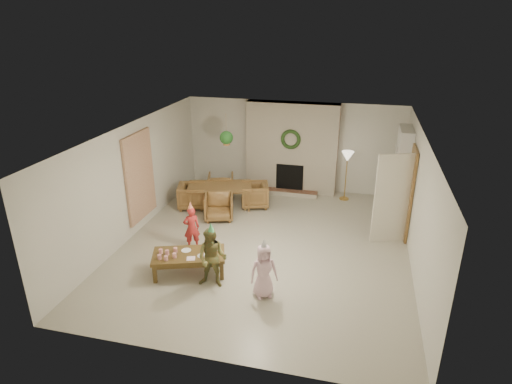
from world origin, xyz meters
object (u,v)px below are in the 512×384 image
(dining_chair_near, at_px, (219,207))
(child_plaid, at_px, (212,258))
(dining_table, at_px, (220,196))
(dining_chair_far, at_px, (221,185))
(coffee_table_top, at_px, (189,255))
(child_pink, at_px, (264,271))
(child_red, at_px, (192,228))
(dining_chair_right, at_px, (255,195))
(dining_chair_left, at_px, (192,196))

(dining_chair_near, bearing_deg, child_plaid, -90.08)
(dining_table, bearing_deg, child_plaid, -90.07)
(dining_chair_far, distance_m, coffee_table_top, 3.87)
(dining_table, relative_size, child_pink, 1.63)
(dining_chair_near, distance_m, coffee_table_top, 2.45)
(coffee_table_top, bearing_deg, child_pink, -32.58)
(dining_table, xyz_separation_m, child_pink, (1.96, -3.50, 0.21))
(dining_table, relative_size, dining_chair_far, 2.34)
(dining_chair_far, bearing_deg, coffee_table_top, 82.84)
(coffee_table_top, height_order, child_red, child_red)
(dining_chair_near, relative_size, coffee_table_top, 0.51)
(dining_chair_right, bearing_deg, child_plaid, -14.18)
(dining_chair_near, relative_size, dining_chair_far, 1.00)
(child_red, bearing_deg, child_pink, 112.44)
(dining_table, bearing_deg, dining_chair_near, -90.00)
(dining_chair_near, bearing_deg, coffee_table_top, -101.35)
(coffee_table_top, relative_size, child_plaid, 1.19)
(dining_chair_near, relative_size, child_red, 0.73)
(coffee_table_top, xyz_separation_m, child_red, (-0.30, 0.92, 0.09))
(dining_table, distance_m, dining_chair_left, 0.72)
(child_red, bearing_deg, coffee_table_top, 75.51)
(coffee_table_top, bearing_deg, dining_chair_right, 63.37)
(dining_chair_far, relative_size, dining_chair_right, 1.00)
(dining_chair_left, bearing_deg, child_plaid, -168.69)
(dining_chair_near, height_order, child_red, child_red)
(dining_table, distance_m, coffee_table_top, 3.16)
(dining_chair_near, bearing_deg, dining_chair_left, 135.00)
(child_pink, bearing_deg, dining_table, 92.14)
(dining_chair_far, distance_m, child_red, 2.92)
(child_plaid, height_order, child_pink, child_plaid)
(dining_chair_right, xyz_separation_m, child_plaid, (0.13, -3.67, 0.26))
(child_red, xyz_separation_m, child_plaid, (0.88, -1.21, 0.10))
(dining_chair_left, distance_m, coffee_table_top, 3.13)
(dining_chair_left, xyz_separation_m, coffee_table_top, (1.10, -2.93, 0.07))
(dining_chair_left, relative_size, coffee_table_top, 0.51)
(dining_chair_left, relative_size, child_plaid, 0.61)
(dining_chair_far, bearing_deg, child_pink, 101.02)
(dining_chair_right, distance_m, child_plaid, 3.68)
(child_pink, bearing_deg, child_plaid, 148.18)
(dining_chair_left, relative_size, child_pink, 0.70)
(dining_chair_right, xyz_separation_m, child_red, (-0.75, -2.46, 0.16))
(dining_chair_far, height_order, dining_chair_right, same)
(dining_chair_right, bearing_deg, child_pink, 0.08)
(coffee_table_top, bearing_deg, child_plaid, -45.72)
(dining_chair_near, relative_size, dining_chair_left, 1.00)
(coffee_table_top, distance_m, child_pink, 1.60)
(dining_chair_far, relative_size, child_pink, 0.70)
(dining_chair_near, relative_size, child_pink, 0.70)
(dining_chair_near, distance_m, child_plaid, 2.86)
(dining_chair_right, xyz_separation_m, child_pink, (1.10, -3.75, 0.18))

